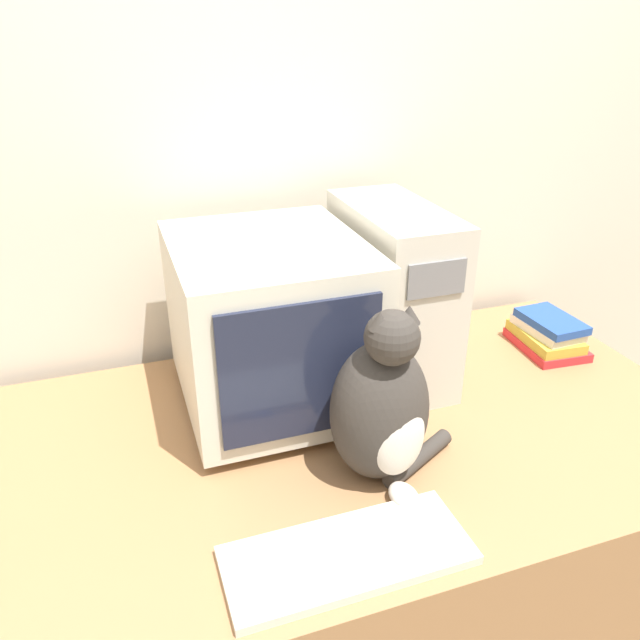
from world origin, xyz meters
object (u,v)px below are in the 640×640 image
at_px(crt_monitor, 270,323).
at_px(book_stack, 547,334).
at_px(cat, 383,408).
at_px(pen, 287,535).
at_px(keyboard, 348,555).
at_px(computer_tower, 392,293).

relative_size(crt_monitor, book_stack, 2.19).
bearing_deg(cat, crt_monitor, 106.18).
bearing_deg(pen, crt_monitor, 77.86).
distance_m(crt_monitor, pen, 0.49).
distance_m(crt_monitor, keyboard, 0.55).
bearing_deg(keyboard, cat, 52.43).
height_order(crt_monitor, pen, crt_monitor).
xyz_separation_m(computer_tower, pen, (-0.42, -0.47, -0.21)).
xyz_separation_m(crt_monitor, book_stack, (0.78, 0.00, -0.16)).
bearing_deg(keyboard, crt_monitor, 88.88).
relative_size(crt_monitor, cat, 1.26).
bearing_deg(crt_monitor, cat, -68.33).
height_order(crt_monitor, book_stack, crt_monitor).
bearing_deg(cat, keyboard, -133.05).
bearing_deg(computer_tower, crt_monitor, -172.54).
distance_m(crt_monitor, computer_tower, 0.33).
xyz_separation_m(crt_monitor, computer_tower, (0.32, 0.04, 0.01)).
relative_size(keyboard, cat, 1.12).
bearing_deg(crt_monitor, computer_tower, 7.46).
bearing_deg(keyboard, book_stack, 32.99).
xyz_separation_m(crt_monitor, pen, (-0.09, -0.43, -0.20)).
xyz_separation_m(cat, book_stack, (0.65, 0.33, -0.11)).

